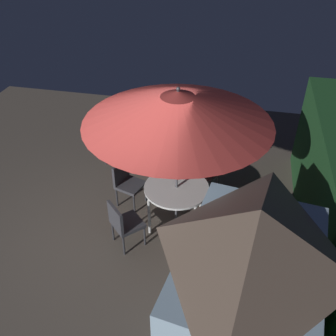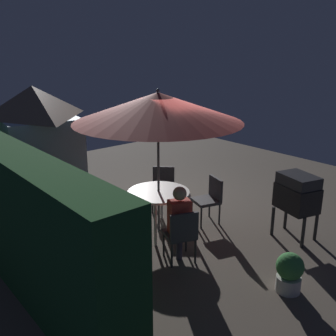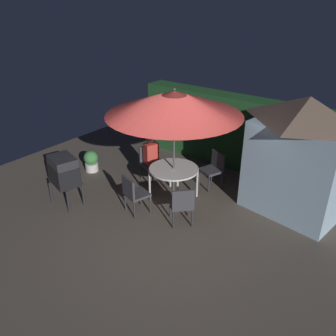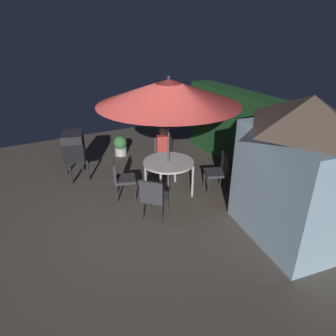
% 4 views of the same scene
% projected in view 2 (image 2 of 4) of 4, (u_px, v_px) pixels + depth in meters
% --- Properties ---
extents(ground_plane, '(11.00, 11.00, 0.00)m').
position_uv_depth(ground_plane, '(180.00, 208.00, 8.37)').
color(ground_plane, brown).
extents(hedge_backdrop, '(6.25, 0.62, 1.98)m').
position_uv_depth(hedge_backdrop, '(9.00, 208.00, 5.90)').
color(hedge_backdrop, '#1E4C23').
rests_on(hedge_backdrop, ground).
extents(garden_shed, '(2.25, 1.73, 2.60)m').
position_uv_depth(garden_shed, '(38.00, 149.00, 7.94)').
color(garden_shed, '#9EBCD1').
rests_on(garden_shed, ground).
extents(patio_table, '(1.14, 1.14, 0.80)m').
position_uv_depth(patio_table, '(159.00, 195.00, 7.14)').
color(patio_table, white).
rests_on(patio_table, ground).
extents(patio_umbrella, '(2.95, 2.95, 2.65)m').
position_uv_depth(patio_umbrella, '(158.00, 107.00, 6.66)').
color(patio_umbrella, '#4C4C51').
rests_on(patio_umbrella, ground).
extents(bbq_grill, '(0.81, 0.67, 1.20)m').
position_uv_depth(bbq_grill, '(297.00, 194.00, 6.86)').
color(bbq_grill, black).
rests_on(bbq_grill, ground).
extents(chair_near_shed, '(0.60, 0.60, 0.90)m').
position_uv_depth(chair_near_shed, '(181.00, 232.00, 6.16)').
color(chair_near_shed, '#38383D').
rests_on(chair_near_shed, ground).
extents(chair_far_side, '(0.58, 0.58, 0.90)m').
position_uv_depth(chair_far_side, '(210.00, 197.00, 7.61)').
color(chair_far_side, '#38383D').
rests_on(chair_far_side, ground).
extents(chair_toward_hedge, '(0.65, 0.65, 0.90)m').
position_uv_depth(chair_toward_hedge, '(163.00, 185.00, 8.23)').
color(chair_toward_hedge, '#38383D').
rests_on(chair_toward_hedge, ground).
extents(chair_toward_house, '(0.60, 0.60, 0.90)m').
position_uv_depth(chair_toward_house, '(95.00, 214.00, 6.84)').
color(chair_toward_house, '#38383D').
rests_on(chair_toward_house, ground).
extents(potted_plant_by_shed, '(0.39, 0.39, 0.59)m').
position_uv_depth(potted_plant_by_shed, '(289.00, 272.00, 5.47)').
color(potted_plant_by_shed, silver).
rests_on(potted_plant_by_shed, ground).
extents(person_in_red, '(0.35, 0.40, 1.26)m').
position_uv_depth(person_in_red, '(180.00, 215.00, 6.16)').
color(person_in_red, '#CC3D33').
rests_on(person_in_red, ground).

